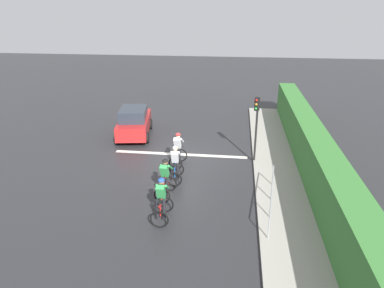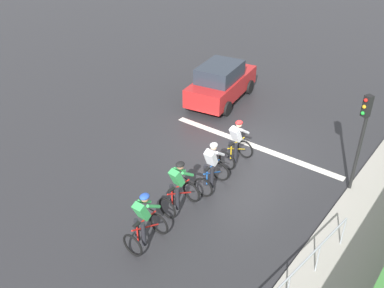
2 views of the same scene
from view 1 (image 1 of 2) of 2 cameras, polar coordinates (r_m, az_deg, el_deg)
ground_plane at (r=18.25m, az=-2.16°, el=-2.33°), size 80.00×80.00×0.00m
sidewalk_kerb at (r=16.37m, az=14.94°, el=-5.76°), size 2.80×23.72×0.12m
stone_wall_low at (r=16.45m, az=18.11°, el=-5.35°), size 0.44×23.72×0.44m
hedge_wall at (r=16.18m, az=19.47°, el=-2.78°), size 1.10×23.72×2.08m
road_marking_stop_line at (r=18.74m, az=-1.89°, el=-1.66°), size 7.00×0.30×0.01m
cyclist_lead at (r=12.88m, az=-4.91°, el=-9.12°), size 0.69×1.08×1.66m
cyclist_second at (r=14.35m, az=-4.34°, el=-5.74°), size 0.77×1.14×1.66m
cyclist_mid at (r=15.58m, az=-2.70°, el=-3.42°), size 0.75×1.12×1.66m
cyclist_fourth at (r=17.12m, az=-2.29°, el=-1.08°), size 0.77×1.13×1.66m
car_red at (r=21.40m, az=-9.27°, el=3.50°), size 2.38×4.32×1.76m
traffic_light_near_crossing at (r=17.26m, az=10.29°, el=3.81°), size 0.27×0.30×3.34m
pedestrian_railing_kerbside at (r=13.73m, az=12.68°, el=-7.52°), size 0.49×3.93×1.03m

